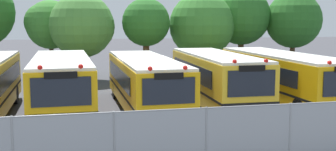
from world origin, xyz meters
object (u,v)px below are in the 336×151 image
Objects in this scene: tree_3 at (84,26)px; school_bus_1 at (62,83)px; school_bus_4 at (281,76)px; school_bus_2 at (145,81)px; school_bus_3 at (216,78)px; tree_7 at (293,20)px; tree_2 at (48,24)px; tree_4 at (145,23)px; tree_6 at (243,16)px; tree_5 at (200,26)px.

school_bus_1 is at bearing -97.14° from tree_3.
school_bus_2 is at bearing 1.27° from school_bus_4.
school_bus_4 reaches higher than school_bus_2.
school_bus_3 is 1.46× the size of tree_7.
school_bus_3 is 15.01m from tree_2.
tree_7 reaches higher than tree_4.
tree_4 is 7.87m from tree_6.
school_bus_1 is 11.91m from tree_4.
tree_7 is at bearing -6.69° from tree_2.
school_bus_4 is 1.86× the size of tree_4.
tree_6 reaches higher than school_bus_1.
tree_2 is 0.98× the size of tree_4.
tree_4 is (6.68, -2.00, 0.05)m from tree_2.
tree_3 reaches higher than school_bus_2.
tree_6 is (7.79, 1.00, 0.55)m from tree_4.
tree_6 is at bearing -117.05° from school_bus_3.
school_bus_3 is 3.64m from school_bus_4.
school_bus_2 is (3.81, 0.09, -0.06)m from school_bus_1.
school_bus_3 is at bearing 179.69° from school_bus_1.
tree_3 is (-2.48, 10.59, 2.49)m from school_bus_2.
tree_6 is 1.06× the size of tree_7.
tree_3 is at bearing -177.40° from tree_6.
school_bus_1 is at bearing 1.15° from school_bus_4.
tree_6 is (3.56, 0.41, 0.76)m from tree_5.
tree_5 is (4.23, 0.58, -0.21)m from tree_4.
tree_3 is (-9.66, 10.37, 2.45)m from school_bus_4.
school_bus_4 is at bearing -83.27° from tree_5.
school_bus_1 is 3.81m from school_bus_2.
school_bus_1 is 0.89× the size of school_bus_4.
tree_6 is at bearing -102.45° from school_bus_4.
school_bus_3 is 1.60× the size of tree_4.
tree_2 reaches higher than school_bus_4.
school_bus_1 is 1.69× the size of tree_2.
tree_6 reaches higher than school_bus_4.
tree_3 reaches higher than tree_2.
tree_2 is at bearing 163.33° from tree_4.
tree_2 is at bearing 148.15° from tree_3.
tree_4 reaches higher than tree_2.
tree_6 is (2.32, 10.91, 3.18)m from school_bus_4.
school_bus_2 is at bearing -67.73° from tree_2.
tree_6 is (5.95, 11.09, 3.15)m from school_bus_3.
tree_5 is at bearing -119.61° from school_bus_2.
school_bus_1 is 1.04× the size of school_bus_3.
tree_5 is 0.99× the size of tree_7.
school_bus_4 is 1.90× the size of tree_2.
tree_7 reaches higher than school_bus_3.
school_bus_1 is 11.00m from school_bus_4.
school_bus_2 is 1.67× the size of tree_3.
tree_6 is (14.47, -1.01, 0.60)m from tree_2.
tree_4 reaches higher than school_bus_3.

